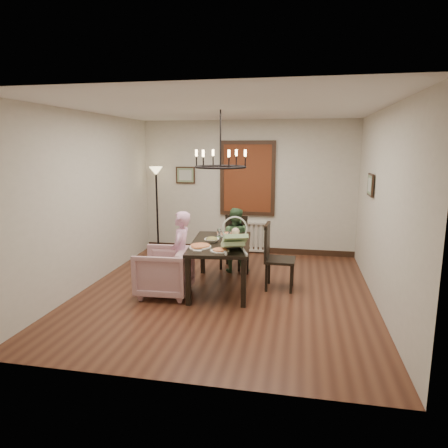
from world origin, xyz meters
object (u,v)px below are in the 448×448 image
(drinking_glass, at_px, (222,236))
(floor_lamp, at_px, (157,211))
(armchair, at_px, (164,272))
(elderly_woman, at_px, (181,260))
(seated_man, at_px, (235,246))
(chair_right, at_px, (280,256))
(chair_far, at_px, (233,242))
(baby_bouncer, at_px, (234,240))
(dining_table, at_px, (221,247))

(drinking_glass, distance_m, floor_lamp, 2.54)
(armchair, height_order, elderly_woman, elderly_woman)
(seated_man, bearing_deg, drinking_glass, 88.87)
(chair_right, xyz_separation_m, seated_man, (-0.86, 0.74, -0.05))
(chair_far, relative_size, floor_lamp, 0.55)
(chair_far, height_order, elderly_woman, elderly_woman)
(drinking_glass, bearing_deg, elderly_woman, -136.31)
(chair_far, distance_m, armchair, 1.77)
(chair_right, bearing_deg, seated_man, 51.10)
(baby_bouncer, relative_size, drinking_glass, 3.67)
(dining_table, height_order, armchair, dining_table)
(chair_far, height_order, chair_right, chair_right)
(chair_right, distance_m, elderly_woman, 1.58)
(dining_table, xyz_separation_m, drinking_glass, (-0.01, 0.16, 0.16))
(elderly_woman, bearing_deg, dining_table, 122.63)
(chair_far, distance_m, elderly_woman, 1.58)
(seated_man, distance_m, baby_bouncer, 1.51)
(dining_table, relative_size, baby_bouncer, 3.18)
(baby_bouncer, height_order, floor_lamp, floor_lamp)
(chair_right, xyz_separation_m, baby_bouncer, (-0.63, -0.69, 0.40))
(elderly_woman, bearing_deg, chair_right, 108.92)
(armchair, bearing_deg, floor_lamp, -160.56)
(dining_table, height_order, elderly_woman, elderly_woman)
(chair_right, height_order, drinking_glass, chair_right)
(drinking_glass, bearing_deg, armchair, -142.49)
(armchair, distance_m, drinking_glass, 1.10)
(armchair, bearing_deg, elderly_woman, 106.56)
(armchair, xyz_separation_m, baby_bouncer, (1.10, -0.08, 0.57))
(chair_far, height_order, seated_man, chair_far)
(baby_bouncer, height_order, drinking_glass, baby_bouncer)
(elderly_woman, relative_size, seated_man, 1.10)
(dining_table, xyz_separation_m, chair_far, (0.01, 1.12, -0.18))
(seated_man, height_order, baby_bouncer, baby_bouncer)
(seated_man, relative_size, floor_lamp, 0.54)
(floor_lamp, bearing_deg, baby_bouncer, -49.99)
(armchair, distance_m, floor_lamp, 2.67)
(chair_right, relative_size, armchair, 1.34)
(dining_table, bearing_deg, drinking_glass, 86.21)
(chair_far, distance_m, seated_man, 0.23)
(dining_table, distance_m, floor_lamp, 2.67)
(elderly_woman, xyz_separation_m, floor_lamp, (-1.24, 2.33, 0.36))
(seated_man, height_order, floor_lamp, floor_lamp)
(dining_table, height_order, drinking_glass, drinking_glass)
(chair_far, bearing_deg, drinking_glass, -82.01)
(seated_man, bearing_deg, chair_right, 144.61)
(armchair, height_order, drinking_glass, drinking_glass)
(seated_man, xyz_separation_m, baby_bouncer, (0.23, -1.42, 0.45))
(dining_table, relative_size, floor_lamp, 0.95)
(floor_lamp, bearing_deg, seated_man, -29.88)
(drinking_glass, bearing_deg, floor_lamp, 134.59)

